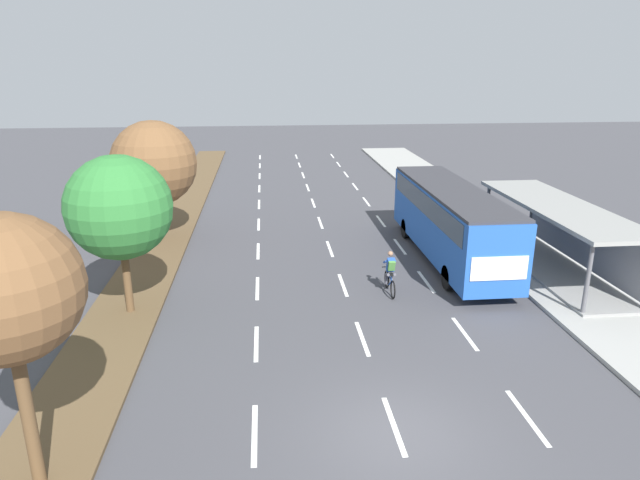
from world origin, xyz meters
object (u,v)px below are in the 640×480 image
bus_shelter (562,230)px  median_tree_third (154,163)px  median_tree_nearest (5,290)px  bus (450,216)px  median_tree_second (119,208)px  cyclist (390,274)px

bus_shelter → median_tree_third: size_ratio=1.69×
bus_shelter → median_tree_nearest: size_ratio=1.69×
bus → median_tree_nearest: size_ratio=1.88×
bus → median_tree_nearest: (-13.32, -13.31, 2.52)m
median_tree_nearest → median_tree_third: bearing=91.3°
bus → median_tree_third: bearing=163.1°
median_tree_second → median_tree_third: (-0.40, 8.74, 0.02)m
median_tree_nearest → median_tree_second: median_tree_nearest is taller
bus → median_tree_third: median_tree_third is taller
median_tree_nearest → median_tree_second: 8.76m
median_tree_nearest → median_tree_second: (0.00, 8.74, -0.62)m
median_tree_third → bus_shelter: bearing=-18.9°
median_tree_nearest → median_tree_third: median_tree_nearest is taller
bus → median_tree_second: size_ratio=1.99×
bus_shelter → median_tree_third: median_tree_third is taller
cyclist → median_tree_third: (-10.20, 7.79, 3.20)m
cyclist → median_tree_nearest: size_ratio=0.30×
cyclist → median_tree_third: median_tree_third is taller
cyclist → median_tree_third: size_ratio=0.31×
median_tree_second → median_tree_nearest: bearing=-90.0°
bus → median_tree_second: 14.21m
cyclist → median_tree_second: median_tree_second is taller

